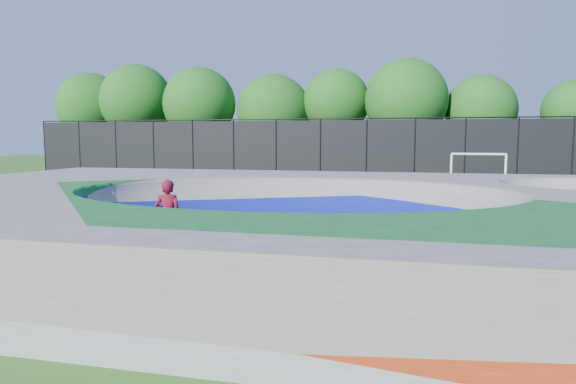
% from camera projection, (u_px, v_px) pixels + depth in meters
% --- Properties ---
extents(ground, '(120.00, 120.00, 0.00)m').
position_uv_depth(ground, '(292.00, 249.00, 12.77)').
color(ground, '#2B5B19').
rests_on(ground, ground).
extents(skate_deck, '(22.00, 14.00, 1.50)m').
position_uv_depth(skate_deck, '(292.00, 219.00, 12.70)').
color(skate_deck, gray).
rests_on(skate_deck, ground).
extents(skater, '(0.70, 0.51, 1.77)m').
position_uv_depth(skater, '(168.00, 217.00, 12.20)').
color(skater, red).
rests_on(skater, ground).
extents(skateboard, '(0.79, 0.24, 0.05)m').
position_uv_depth(skateboard, '(169.00, 252.00, 12.29)').
color(skateboard, black).
rests_on(skateboard, ground).
extents(soccer_goal, '(2.94, 0.12, 1.94)m').
position_uv_depth(soccer_goal, '(478.00, 164.00, 28.07)').
color(soccer_goal, white).
rests_on(soccer_goal, ground).
extents(fence, '(48.09, 0.09, 4.04)m').
position_uv_depth(fence, '(367.00, 148.00, 32.85)').
color(fence, black).
rests_on(fence, ground).
extents(treeline, '(51.96, 7.07, 8.78)m').
position_uv_depth(treeline, '(292.00, 105.00, 38.82)').
color(treeline, '#3F271F').
rests_on(treeline, ground).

